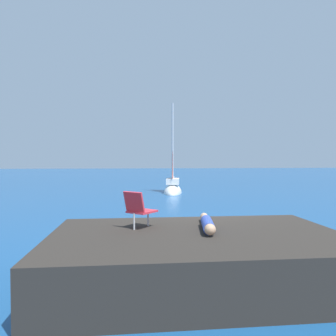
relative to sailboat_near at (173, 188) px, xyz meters
The scene contains 7 objects.
ground_plane 13.44m from the sailboat_near, 93.63° to the right, with size 160.00×160.00×0.00m, color navy.
shore_ledge 17.03m from the sailboat_near, 96.10° to the right, with size 5.80×3.58×0.98m, color #2D2823.
boulder_seaward 15.44m from the sailboat_near, 101.28° to the right, with size 1.27×1.02×0.70m, color #2C2724.
boulder_inland 14.94m from the sailboat_near, 94.97° to the right, with size 1.33×1.06×0.73m, color #2D2721.
sailboat_near is the anchor object (origin of this frame).
person_sunbather 16.69m from the sailboat_near, 95.26° to the right, with size 0.47×1.75×0.25m.
beach_chair 16.68m from the sailboat_near, 100.25° to the right, with size 0.75×0.76×0.80m.
Camera 1 is at (-2.30, -9.72, 2.44)m, focal length 34.13 mm.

